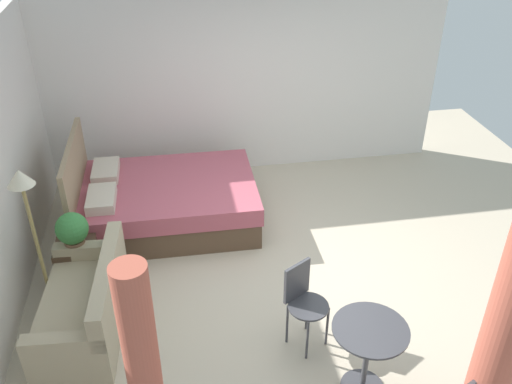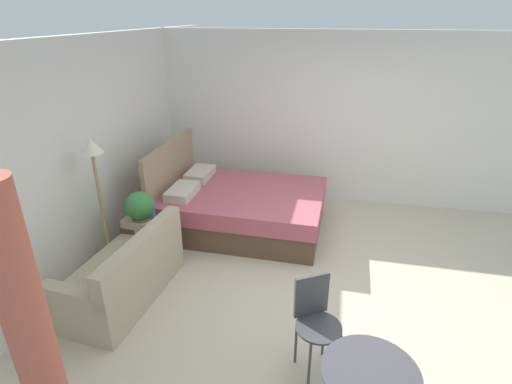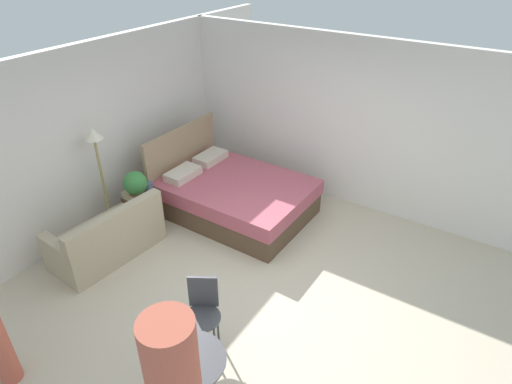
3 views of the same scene
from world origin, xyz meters
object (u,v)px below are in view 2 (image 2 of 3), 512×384
at_px(potted_plant, 140,208).
at_px(cafe_chair_near_couch, 315,315).
at_px(bed, 240,207).
at_px(nightstand, 146,239).
at_px(couch, 125,275).
at_px(floor_lamp, 95,172).
at_px(vase, 150,212).

distance_m(potted_plant, cafe_chair_near_couch, 2.48).
xyz_separation_m(potted_plant, cafe_chair_near_couch, (-1.19, -2.17, -0.18)).
relative_size(bed, nightstand, 4.73).
bearing_deg(potted_plant, couch, -169.51).
bearing_deg(nightstand, floor_lamp, 149.60).
height_order(vase, cafe_chair_near_couch, cafe_chair_near_couch).
height_order(bed, nightstand, bed).
bearing_deg(couch, floor_lamp, 46.50).
relative_size(bed, floor_lamp, 1.35).
relative_size(vase, floor_lamp, 0.11).
height_order(potted_plant, vase, potted_plant).
bearing_deg(floor_lamp, cafe_chair_near_couch, -109.65).
bearing_deg(floor_lamp, nightstand, -30.40).
bearing_deg(cafe_chair_near_couch, vase, 56.81).
xyz_separation_m(floor_lamp, cafe_chair_near_couch, (-0.87, -2.44, -0.74)).
bearing_deg(bed, potted_plant, 138.82).
bearing_deg(floor_lamp, couch, -133.50).
height_order(nightstand, cafe_chair_near_couch, cafe_chair_near_couch).
height_order(bed, cafe_chair_near_couch, bed).
distance_m(bed, potted_plant, 1.47).
height_order(potted_plant, cafe_chair_near_couch, potted_plant).
xyz_separation_m(nightstand, floor_lamp, (-0.42, 0.25, 1.04)).
xyz_separation_m(nightstand, vase, (0.12, -0.04, 0.32)).
height_order(couch, potted_plant, potted_plant).
xyz_separation_m(bed, floor_lamp, (-1.38, 1.21, 0.96)).
distance_m(couch, potted_plant, 0.84).
bearing_deg(vase, nightstand, 159.98).
bearing_deg(couch, potted_plant, 10.49).
height_order(couch, cafe_chair_near_couch, cafe_chair_near_couch).
bearing_deg(cafe_chair_near_couch, bed, 28.63).
bearing_deg(potted_plant, bed, -41.18).
xyz_separation_m(bed, couch, (-1.77, 0.80, -0.03)).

